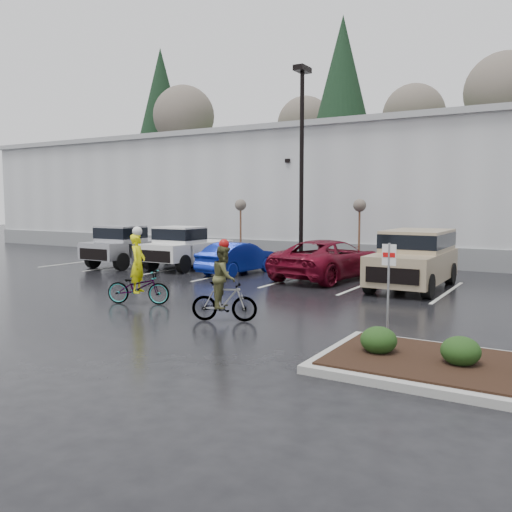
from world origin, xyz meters
The scene contains 16 objects.
ground centered at (0.00, 0.00, 0.00)m, with size 120.00×120.00×0.00m, color black.
warehouse centered at (0.00, 21.99, 3.65)m, with size 60.50×15.50×7.20m.
wooded_ridge centered at (0.00, 45.00, 3.00)m, with size 80.00×25.00×6.00m, color #23441C.
lamppost centered at (-4.00, 12.00, 5.69)m, with size 0.50×1.00×9.22m.
sapling_west centered at (-8.00, 13.00, 2.73)m, with size 0.60×0.60×3.20m.
sapling_mid centered at (-1.50, 13.00, 2.73)m, with size 0.60×0.60×3.20m.
shrub_a centered at (4.00, -1.00, 0.41)m, with size 0.70×0.70×0.52m, color black.
shrub_b centered at (5.50, -1.00, 0.41)m, with size 0.70×0.70×0.52m, color black.
fire_lane_sign centered at (3.80, 0.20, 1.41)m, with size 0.30×0.05×2.20m.
pickup_silver centered at (-11.19, 8.43, 0.98)m, with size 2.10×5.20×1.96m, color #A9AAB1, non-canonical shape.
pickup_white centered at (-8.26, 9.16, 0.98)m, with size 2.10×5.20×1.96m, color silver, non-canonical shape.
car_blue centered at (-5.25, 8.45, 0.67)m, with size 1.43×4.10×1.35m, color navy.
car_red centered at (-1.28, 9.01, 0.78)m, with size 2.60×5.63×1.57m, color maroon.
suv_tan centered at (2.25, 8.22, 1.03)m, with size 2.20×5.10×2.06m, color tan, non-canonical shape.
cyclist_hivis centered at (-4.07, 1.05, 0.72)m, with size 2.03×1.35×2.33m.
cyclist_olive centered at (-0.52, 0.40, 0.79)m, with size 1.69×1.10×2.12m.
Camera 1 is at (7.17, -10.96, 3.06)m, focal length 38.00 mm.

